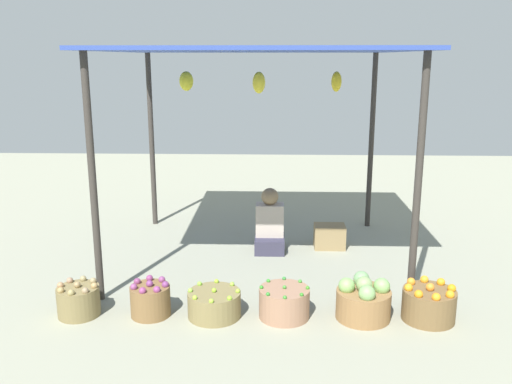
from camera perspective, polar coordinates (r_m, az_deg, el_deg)
ground_plane at (r=6.61m, az=0.19°, el=-6.65°), size 14.00×14.00×0.00m
market_stall_structure at (r=6.19m, az=0.17°, el=13.33°), size 3.32×2.81×2.42m
vendor_person at (r=6.71m, az=1.44°, el=-3.64°), size 0.36×0.44×0.78m
basket_potatoes at (r=5.38m, az=-18.04°, el=-10.71°), size 0.39×0.39×0.33m
basket_purple_onions at (r=5.21m, az=-10.97°, el=-10.99°), size 0.37×0.37×0.34m
basket_limes at (r=5.12m, az=-4.38°, el=-11.57°), size 0.49×0.49×0.28m
basket_green_chilies at (r=5.10m, az=2.97°, el=-11.46°), size 0.46×0.46×0.31m
basket_cabbages at (r=5.15m, az=11.15°, el=-11.06°), size 0.50×0.50×0.40m
basket_oranges at (r=5.27m, az=17.59°, el=-11.08°), size 0.48×0.48×0.35m
wooden_crate_near_vendor at (r=6.89m, az=7.68°, el=-4.62°), size 0.38×0.27×0.29m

